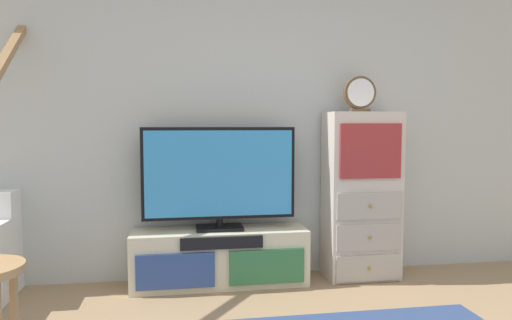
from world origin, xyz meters
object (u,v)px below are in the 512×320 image
Objects in this scene: side_cabinet at (361,196)px; desk_clock at (360,94)px; media_console at (220,257)px; television at (219,175)px.

desk_clock is at bearing -156.45° from side_cabinet.
media_console is 1.24m from side_cabinet.
side_cabinet is 0.82m from desk_clock.
desk_clock reaches higher than television.
television is 1.29m from desk_clock.
media_console is 1.01× the size of side_cabinet.
television is 4.19× the size of desk_clock.
desk_clock is (1.12, -0.03, 0.63)m from television.
desk_clock reaches higher than media_console.
side_cabinet reaches higher than television.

